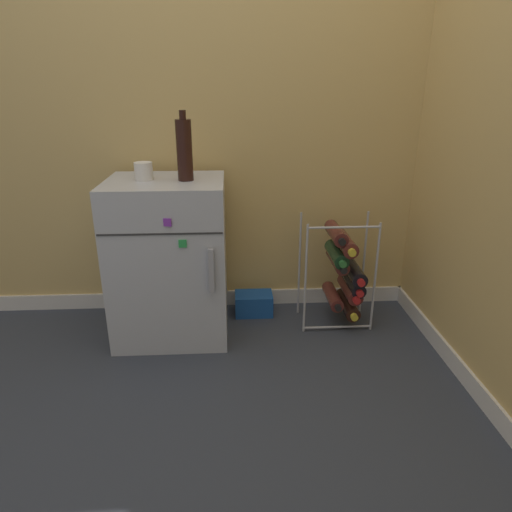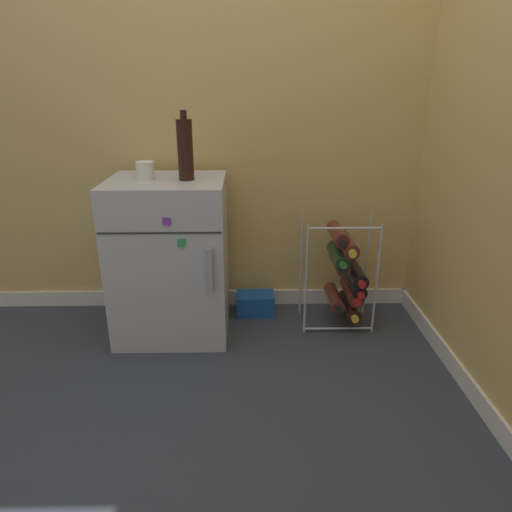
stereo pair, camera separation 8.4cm
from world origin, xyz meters
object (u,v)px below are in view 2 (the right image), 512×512
Objects in this scene: mini_fridge at (171,258)px; wine_rack at (346,272)px; fridge_top_bottle at (185,149)px; fridge_top_cup at (145,170)px; soda_box at (255,304)px.

wine_rack is at bearing 3.12° from mini_fridge.
wine_rack is 1.05m from fridge_top_bottle.
mini_fridge is 0.56m from fridge_top_bottle.
fridge_top_cup is at bearing -177.56° from wine_rack.
mini_fridge is at bearing -158.93° from soda_box.
wine_rack is 1.88× the size of fridge_top_bottle.
fridge_top_cup reaches higher than mini_fridge.
fridge_top_bottle is at bearing -7.20° from mini_fridge.
wine_rack is at bearing 2.44° from fridge_top_cup.
wine_rack is 0.55m from soda_box.
wine_rack is (0.92, 0.05, -0.10)m from mini_fridge.
fridge_top_bottle is (-0.33, -0.18, 0.90)m from soda_box.
soda_box is at bearing 166.21° from wine_rack.
soda_box is at bearing 16.90° from fridge_top_cup.
mini_fridge is 0.58m from soda_box.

